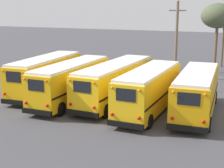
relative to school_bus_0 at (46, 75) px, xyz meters
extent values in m
plane|color=#424247|center=(6.66, -0.67, -1.79)|extent=(160.00, 160.00, 0.00)
cube|color=#EAAA0F|center=(0.00, 0.02, -0.07)|extent=(2.86, 9.54, 2.80)
cube|color=white|center=(0.00, 0.02, 1.43)|extent=(2.65, 9.16, 0.20)
cube|color=black|center=(0.22, -4.74, -1.29)|extent=(2.47, 0.32, 0.36)
cube|color=black|center=(0.22, -4.71, 0.70)|extent=(1.33, 0.09, 0.84)
sphere|color=red|center=(-0.68, -4.79, -0.70)|extent=(0.22, 0.22, 0.22)
sphere|color=orange|center=(-0.68, -4.79, 1.11)|extent=(0.18, 0.18, 0.18)
sphere|color=red|center=(1.13, -4.71, -0.70)|extent=(0.22, 0.22, 0.22)
sphere|color=orange|center=(1.13, -4.71, 1.11)|extent=(0.18, 0.18, 0.18)
cube|color=black|center=(-1.22, -0.04, -0.28)|extent=(0.46, 9.24, 0.14)
cube|color=black|center=(1.22, 0.07, -0.28)|extent=(0.46, 9.24, 0.14)
cylinder|color=black|center=(-1.29, 3.38, -1.33)|extent=(0.32, 0.94, 0.93)
cylinder|color=black|center=(0.96, 3.49, -1.33)|extent=(0.32, 0.94, 0.93)
cylinder|color=black|center=(-0.97, -3.45, -1.33)|extent=(0.32, 0.94, 0.93)
cylinder|color=black|center=(1.29, -3.35, -1.33)|extent=(0.32, 0.94, 0.93)
cube|color=#EAAA0F|center=(3.33, -1.31, -0.09)|extent=(2.43, 9.80, 2.68)
cube|color=white|center=(3.33, -1.31, 1.36)|extent=(2.24, 9.41, 0.20)
cube|color=black|center=(3.29, -6.24, -1.25)|extent=(2.40, 0.22, 0.36)
cube|color=black|center=(3.29, -6.22, 0.65)|extent=(1.29, 0.04, 0.80)
sphere|color=red|center=(2.41, -6.25, -0.69)|extent=(0.22, 0.22, 0.22)
sphere|color=orange|center=(2.41, -6.25, 1.04)|extent=(0.18, 0.18, 0.18)
sphere|color=red|center=(4.17, -6.26, -0.69)|extent=(0.22, 0.22, 0.22)
sphere|color=orange|center=(4.17, -6.26, 1.04)|extent=(0.18, 0.18, 0.18)
cube|color=black|center=(2.14, -1.30, -0.29)|extent=(0.10, 9.58, 0.14)
cube|color=black|center=(4.52, -1.32, -0.29)|extent=(0.10, 9.58, 0.14)
cylinder|color=black|center=(2.26, 2.29, -1.27)|extent=(0.29, 1.05, 1.04)
cylinder|color=black|center=(4.45, 2.27, -1.27)|extent=(0.29, 1.05, 1.04)
cylinder|color=black|center=(2.20, -4.89, -1.27)|extent=(0.29, 1.05, 1.04)
cylinder|color=black|center=(4.40, -4.91, -1.27)|extent=(0.29, 1.05, 1.04)
cube|color=yellow|center=(6.66, 0.02, -0.10)|extent=(3.02, 10.80, 2.64)
cube|color=white|center=(6.66, 0.02, 1.32)|extent=(2.80, 10.37, 0.20)
cube|color=black|center=(6.39, -5.36, -1.24)|extent=(2.54, 0.33, 0.36)
cube|color=black|center=(6.39, -5.33, 0.63)|extent=(1.36, 0.10, 0.79)
sphere|color=red|center=(5.46, -5.32, -0.69)|extent=(0.22, 0.22, 0.22)
sphere|color=orange|center=(5.46, -5.32, 1.00)|extent=(0.18, 0.18, 0.18)
sphere|color=red|center=(7.31, -5.41, -0.69)|extent=(0.22, 0.22, 0.22)
sphere|color=orange|center=(7.31, -5.41, 1.00)|extent=(0.18, 0.18, 0.18)
cube|color=black|center=(5.41, 0.09, -0.30)|extent=(0.56, 10.47, 0.14)
cube|color=black|center=(7.91, -0.04, -0.30)|extent=(0.56, 10.47, 0.14)
cylinder|color=black|center=(5.71, 4.12, -1.26)|extent=(0.33, 1.08, 1.06)
cylinder|color=black|center=(8.02, 4.01, -1.26)|extent=(0.33, 1.08, 1.06)
cylinder|color=black|center=(5.30, -3.96, -1.26)|extent=(0.33, 1.08, 1.06)
cylinder|color=black|center=(7.61, -4.08, -1.26)|extent=(0.33, 1.08, 1.06)
cube|color=yellow|center=(9.99, -1.55, -0.10)|extent=(2.61, 9.39, 2.70)
cube|color=white|center=(9.99, -1.55, 1.35)|extent=(2.41, 9.01, 0.20)
cube|color=black|center=(9.88, -6.26, -1.27)|extent=(2.44, 0.26, 0.36)
cube|color=black|center=(9.88, -6.23, 0.64)|extent=(1.32, 0.06, 0.81)
sphere|color=red|center=(8.98, -6.25, -0.71)|extent=(0.22, 0.22, 0.22)
sphere|color=orange|center=(8.98, -6.25, 1.03)|extent=(0.18, 0.18, 0.18)
sphere|color=red|center=(10.77, -6.29, -0.71)|extent=(0.22, 0.22, 0.22)
sphere|color=orange|center=(10.77, -6.29, 1.03)|extent=(0.18, 0.18, 0.18)
cube|color=black|center=(8.78, -1.52, -0.30)|extent=(0.24, 9.15, 0.14)
cube|color=black|center=(11.20, -1.58, -0.30)|extent=(0.24, 9.15, 0.14)
cylinder|color=black|center=(8.96, 1.84, -1.31)|extent=(0.30, 0.97, 0.96)
cylinder|color=black|center=(11.19, 1.79, -1.31)|extent=(0.30, 0.97, 0.96)
cylinder|color=black|center=(8.80, -4.89, -1.31)|extent=(0.30, 0.97, 0.96)
cylinder|color=black|center=(11.03, -4.95, -1.31)|extent=(0.30, 0.97, 0.96)
cube|color=#E5A00C|center=(13.32, -0.72, -0.14)|extent=(2.97, 9.51, 2.60)
cube|color=white|center=(13.32, -0.72, 1.26)|extent=(2.75, 9.12, 0.20)
cube|color=black|center=(13.58, -5.45, -1.26)|extent=(2.52, 0.33, 0.36)
cube|color=black|center=(13.57, -5.42, 0.57)|extent=(1.36, 0.10, 0.78)
sphere|color=red|center=(12.65, -5.51, -0.73)|extent=(0.22, 0.22, 0.22)
sphere|color=orange|center=(12.65, -5.51, 0.94)|extent=(0.18, 0.18, 0.18)
sphere|color=red|center=(14.50, -5.41, -0.73)|extent=(0.22, 0.22, 0.22)
sphere|color=orange|center=(14.50, -5.41, 0.94)|extent=(0.18, 0.18, 0.18)
cube|color=black|center=(12.08, -0.79, -0.34)|extent=(0.52, 9.19, 0.14)
cube|color=black|center=(14.57, -0.66, -0.34)|extent=(0.52, 9.19, 0.14)
cylinder|color=black|center=(11.99, 2.60, -1.30)|extent=(0.33, 1.00, 0.99)
cylinder|color=black|center=(14.29, 2.73, -1.30)|extent=(0.33, 1.00, 0.99)
cylinder|color=black|center=(12.35, -4.17, -1.30)|extent=(0.33, 1.00, 0.99)
cylinder|color=black|center=(14.66, -4.05, -1.30)|extent=(0.33, 1.00, 0.99)
cylinder|color=#75604C|center=(9.11, 11.31, 2.33)|extent=(0.30, 0.30, 8.24)
cube|color=#75604C|center=(9.11, 11.31, 5.46)|extent=(1.80, 0.14, 0.14)
cylinder|color=brown|center=(13.12, 20.60, 1.01)|extent=(0.27, 0.27, 5.59)
cylinder|color=brown|center=(12.73, 16.15, 0.99)|extent=(0.32, 0.32, 5.57)
ellipsoid|color=#4C563D|center=(12.73, 16.15, 4.83)|extent=(3.82, 3.82, 2.86)
cylinder|color=#939399|center=(-4.00, 6.54, -1.09)|extent=(0.06, 0.06, 1.40)
cylinder|color=#939399|center=(-1.63, 6.54, -1.09)|extent=(0.06, 0.06, 1.40)
cylinder|color=#939399|center=(0.74, 6.54, -1.09)|extent=(0.06, 0.06, 1.40)
cylinder|color=#939399|center=(3.11, 6.54, -1.09)|extent=(0.06, 0.06, 1.40)
cylinder|color=#939399|center=(5.48, 6.54, -1.09)|extent=(0.06, 0.06, 1.40)
cylinder|color=#939399|center=(7.84, 6.54, -1.09)|extent=(0.06, 0.06, 1.40)
cylinder|color=#939399|center=(10.21, 6.54, -1.09)|extent=(0.06, 0.06, 1.40)
cylinder|color=#939399|center=(12.58, 6.54, -1.09)|extent=(0.06, 0.06, 1.40)
cylinder|color=#939399|center=(6.66, 6.54, -0.39)|extent=(21.32, 0.04, 0.04)
camera|label=1|loc=(16.92, -25.29, 6.03)|focal=55.00mm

